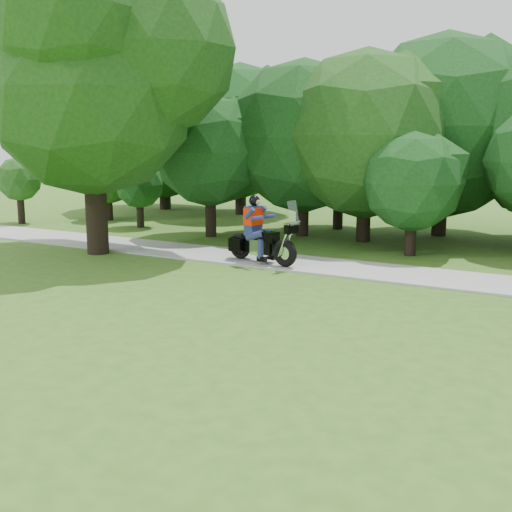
% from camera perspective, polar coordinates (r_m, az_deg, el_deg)
% --- Properties ---
extents(ground, '(100.00, 100.00, 0.00)m').
position_cam_1_polar(ground, '(10.09, 6.09, -11.18)').
color(ground, '#3A621C').
rests_on(ground, ground).
extents(walkway, '(60.00, 2.20, 0.06)m').
position_cam_1_polar(walkway, '(17.44, 16.34, -1.96)').
color(walkway, '#999994').
rests_on(walkway, ground).
extents(big_tree_west, '(8.64, 6.56, 9.96)m').
position_cam_1_polar(big_tree_west, '(21.04, -13.98, 16.00)').
color(big_tree_west, black).
rests_on(big_tree_west, ground).
extents(touring_motorcycle, '(2.53, 1.18, 1.95)m').
position_cam_1_polar(touring_motorcycle, '(18.62, 0.16, 1.61)').
color(touring_motorcycle, black).
rests_on(touring_motorcycle, walkway).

